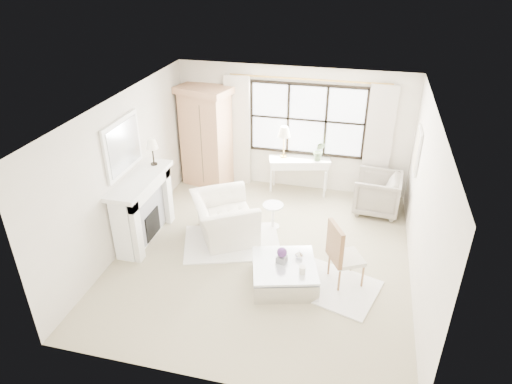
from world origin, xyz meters
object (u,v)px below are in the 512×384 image
console_table (299,175)px  club_armchair (224,218)px  armoire (206,136)px  coffee_table (284,274)px

console_table → club_armchair: console_table is taller
armoire → coffee_table: 4.00m
armoire → coffee_table: armoire is taller
armoire → coffee_table: bearing=-37.5°
club_armchair → coffee_table: 1.73m
console_table → club_armchair: 2.34m
armoire → club_armchair: size_ratio=1.82×
club_armchair → coffee_table: club_armchair is taller
console_table → coffee_table: (0.28, -3.17, -0.22)m
coffee_table → club_armchair: bearing=125.6°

